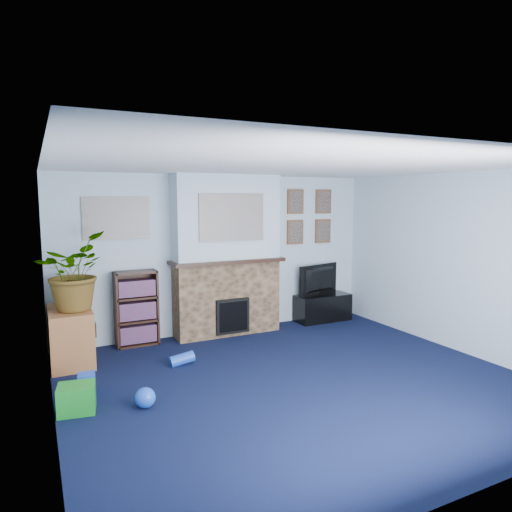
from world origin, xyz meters
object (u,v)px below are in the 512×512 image
tv_stand (322,307)px  sideboard (70,335)px  television (322,280)px  bookshelf (136,310)px

tv_stand → sideboard: bearing=-176.0°
tv_stand → sideboard: 3.98m
television → sideboard: (-3.97, -0.30, -0.35)m
tv_stand → bookshelf: 3.09m
tv_stand → television: 0.47m
bookshelf → tv_stand: bearing=-1.4°
television → sideboard: bearing=-9.6°
bookshelf → sideboard: size_ratio=1.18×
tv_stand → television: (0.00, 0.02, 0.47)m
television → bookshelf: size_ratio=0.83×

